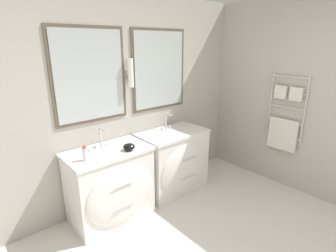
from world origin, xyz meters
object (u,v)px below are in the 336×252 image
at_px(vanity_left, 111,185).
at_px(toiletry_bottle, 85,154).
at_px(amenity_bowl, 129,147).
at_px(vanity_right, 174,161).

distance_m(vanity_left, toiletry_bottle, 0.58).
distance_m(vanity_left, amenity_bowl, 0.52).
xyz_separation_m(vanity_left, toiletry_bottle, (-0.30, -0.06, 0.50)).
bearing_deg(toiletry_bottle, amenity_bowl, -7.55).
relative_size(toiletry_bottle, amenity_bowl, 1.20).
xyz_separation_m(vanity_right, amenity_bowl, (-0.80, -0.12, 0.47)).
distance_m(toiletry_bottle, amenity_bowl, 0.49).
bearing_deg(vanity_right, amenity_bowl, -171.44).
xyz_separation_m(vanity_right, toiletry_bottle, (-1.28, -0.06, 0.50)).
distance_m(vanity_left, vanity_right, 0.98).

